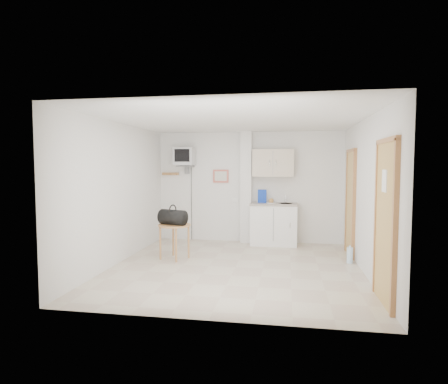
% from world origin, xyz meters
% --- Properties ---
extents(ground, '(4.50, 4.50, 0.00)m').
position_xyz_m(ground, '(0.00, 0.00, 0.00)').
color(ground, beige).
rests_on(ground, ground).
extents(room_envelope, '(4.24, 4.54, 2.55)m').
position_xyz_m(room_envelope, '(0.24, 0.09, 1.54)').
color(room_envelope, white).
rests_on(room_envelope, ground).
extents(kitchenette, '(1.03, 0.58, 2.10)m').
position_xyz_m(kitchenette, '(0.57, 2.00, 0.80)').
color(kitchenette, white).
rests_on(kitchenette, ground).
extents(crt_television, '(0.44, 0.45, 2.15)m').
position_xyz_m(crt_television, '(-1.45, 2.02, 1.94)').
color(crt_television, slate).
rests_on(crt_television, ground).
extents(round_table, '(0.61, 0.61, 0.65)m').
position_xyz_m(round_table, '(-1.20, 0.40, 0.56)').
color(round_table, '#B18044').
rests_on(round_table, ground).
extents(duffel_bag, '(0.57, 0.44, 0.38)m').
position_xyz_m(duffel_bag, '(-1.22, 0.36, 0.79)').
color(duffel_bag, black).
rests_on(duffel_bag, round_table).
extents(water_bottle, '(0.11, 0.11, 0.32)m').
position_xyz_m(water_bottle, '(1.98, 0.62, 0.14)').
color(water_bottle, '#BCE0FA').
rests_on(water_bottle, ground).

